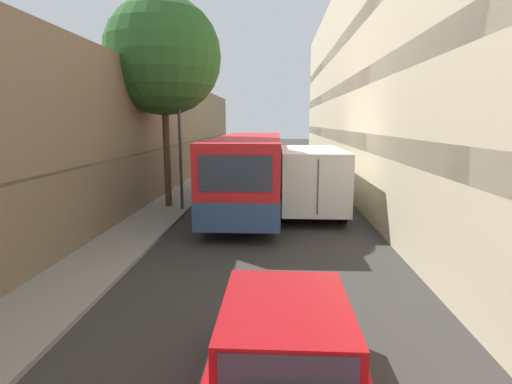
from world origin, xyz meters
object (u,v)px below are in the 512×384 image
Objects in this scene: box_truck at (309,175)px; street_tree_left at (163,57)px; panel_van at (246,156)px; car_hatchback at (285,359)px; street_lamp at (178,88)px; bus at (250,169)px.

box_truck is 0.86× the size of street_tree_left.
box_truck is 14.34m from panel_van.
box_truck reaches higher than car_hatchback.
box_truck is at bearing 84.19° from car_hatchback.
street_lamp is 1.57m from street_tree_left.
car_hatchback is 14.10m from street_tree_left.
car_hatchback is at bearing -70.55° from street_lamp.
panel_van is at bearing 95.14° from bus.
street_lamp is (-5.30, -0.77, 3.54)m from box_truck.
box_truck is at bearing 1.85° from street_tree_left.
car_hatchback is 0.53× the size of box_truck.
bus reaches higher than car_hatchback.
street_lamp is at bearing -95.99° from panel_van.
panel_van is at bearing 105.26° from box_truck.
car_hatchback is 12.34m from box_truck.
bus is at bearing -84.86° from panel_van.
street_tree_left is (-4.77, 12.06, 5.53)m from car_hatchback.
panel_van is at bearing 95.53° from car_hatchback.
street_lamp is (-1.53, -14.60, 3.89)m from panel_van.
street_lamp reaches higher than box_truck.
street_lamp is (-2.74, -1.20, 3.38)m from bus.
bus is 1.39× the size of street_tree_left.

